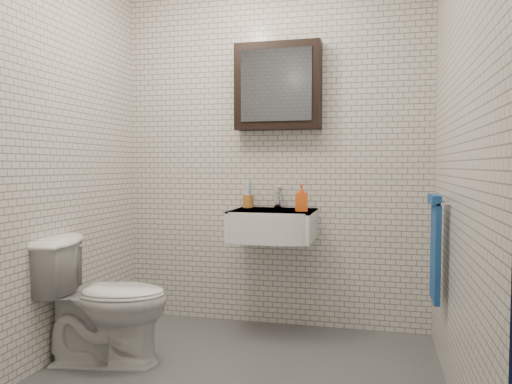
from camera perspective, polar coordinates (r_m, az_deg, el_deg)
ground at (r=2.85m, az=-2.51°, el=-20.62°), size 2.20×2.00×0.01m
room_shell at (r=2.63m, az=-2.58°, el=9.96°), size 2.22×2.02×2.51m
washbasin at (r=3.34m, az=1.84°, el=-3.73°), size 0.55×0.50×0.20m
faucet at (r=3.51m, az=2.50°, el=-0.75°), size 0.06×0.20×0.15m
mirror_cabinet at (r=3.54m, az=2.52°, el=11.96°), size 0.60×0.15×0.60m
towel_rail at (r=2.90m, az=19.83°, el=-5.55°), size 0.09×0.30×0.58m
toothbrush_cup at (r=3.56m, az=-0.92°, el=-0.98°), size 0.08×0.08×0.20m
soap_bottle at (r=3.28m, az=5.21°, el=-0.66°), size 0.09×0.09×0.18m
toilet at (r=3.09m, az=-16.89°, el=-11.69°), size 0.79×0.54×0.74m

